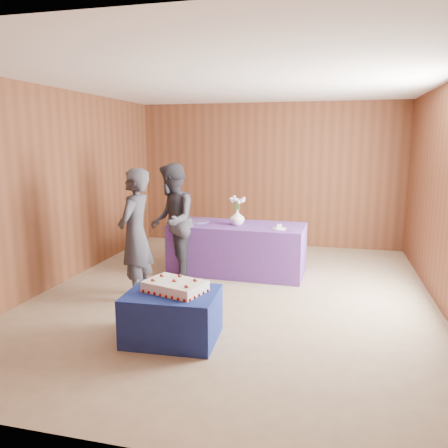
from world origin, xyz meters
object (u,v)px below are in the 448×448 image
(cake_table, at_px, (172,316))
(vase, at_px, (237,217))
(serving_table, at_px, (238,249))
(sheet_cake, at_px, (175,286))
(guest_left, at_px, (135,235))
(guest_right, at_px, (172,221))

(cake_table, relative_size, vase, 3.98)
(serving_table, bearing_deg, sheet_cake, -91.27)
(cake_table, height_order, guest_left, guest_left)
(guest_right, bearing_deg, cake_table, 1.78)
(vase, distance_m, guest_left, 1.69)
(vase, relative_size, guest_right, 0.13)
(vase, bearing_deg, cake_table, -93.67)
(guest_left, bearing_deg, cake_table, 39.73)
(cake_table, height_order, vase, vase)
(sheet_cake, xyz_separation_m, guest_right, (-0.75, 1.93, 0.29))
(serving_table, bearing_deg, cake_table, -91.77)
(sheet_cake, bearing_deg, guest_left, 148.77)
(serving_table, distance_m, sheet_cake, 2.39)
(sheet_cake, distance_m, guest_left, 1.36)
(sheet_cake, relative_size, guest_right, 0.41)
(serving_table, xyz_separation_m, guest_right, (-0.88, -0.45, 0.47))
(cake_table, bearing_deg, guest_left, 127.09)
(guest_left, xyz_separation_m, guest_right, (0.14, 0.94, 0.01))
(guest_left, bearing_deg, guest_right, 171.10)
(cake_table, height_order, serving_table, serving_table)
(cake_table, xyz_separation_m, serving_table, (0.15, 2.42, 0.12))
(guest_right, bearing_deg, serving_table, 98.65)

